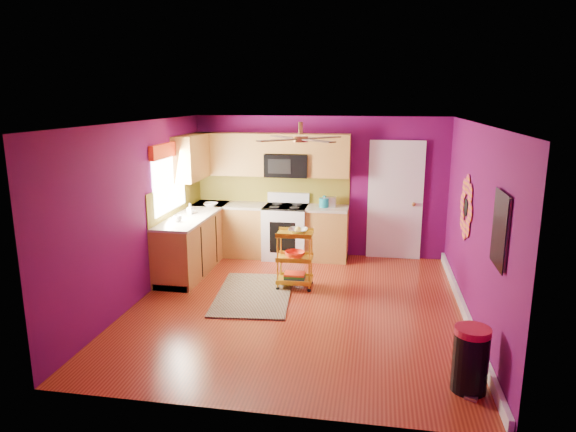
# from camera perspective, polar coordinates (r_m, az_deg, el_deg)

# --- Properties ---
(ground) EXTENTS (5.00, 5.00, 0.00)m
(ground) POSITION_cam_1_polar(r_m,az_deg,el_deg) (7.21, 1.07, -9.96)
(ground) COLOR maroon
(ground) RESTS_ON ground
(room_envelope) EXTENTS (4.54, 5.04, 2.52)m
(room_envelope) POSITION_cam_1_polar(r_m,az_deg,el_deg) (6.73, 1.35, 2.92)
(room_envelope) COLOR #5C0A4E
(room_envelope) RESTS_ON ground
(lower_cabinets) EXTENTS (2.81, 2.31, 0.94)m
(lower_cabinets) POSITION_cam_1_polar(r_m,az_deg,el_deg) (9.02, -5.64, -2.33)
(lower_cabinets) COLOR olive
(lower_cabinets) RESTS_ON ground
(electric_range) EXTENTS (0.76, 0.66, 1.13)m
(electric_range) POSITION_cam_1_polar(r_m,az_deg,el_deg) (9.17, -0.25, -1.69)
(electric_range) COLOR white
(electric_range) RESTS_ON ground
(upper_cabinetry) EXTENTS (2.80, 2.30, 1.26)m
(upper_cabinetry) POSITION_cam_1_polar(r_m,az_deg,el_deg) (9.07, -4.59, 6.58)
(upper_cabinetry) COLOR olive
(upper_cabinetry) RESTS_ON ground
(left_window) EXTENTS (0.08, 1.35, 1.08)m
(left_window) POSITION_cam_1_polar(r_m,az_deg,el_deg) (8.33, -13.06, 5.28)
(left_window) COLOR white
(left_window) RESTS_ON ground
(panel_door) EXTENTS (0.95, 0.11, 2.15)m
(panel_door) POSITION_cam_1_polar(r_m,az_deg,el_deg) (9.21, 11.81, 1.56)
(panel_door) COLOR white
(panel_door) RESTS_ON ground
(right_wall_art) EXTENTS (0.04, 2.74, 1.04)m
(right_wall_art) POSITION_cam_1_polar(r_m,az_deg,el_deg) (6.48, 20.49, -0.01)
(right_wall_art) COLOR black
(right_wall_art) RESTS_ON ground
(ceiling_fan) EXTENTS (1.01, 1.01, 0.26)m
(ceiling_fan) POSITION_cam_1_polar(r_m,az_deg,el_deg) (6.85, 1.41, 8.65)
(ceiling_fan) COLOR #BF8C3F
(ceiling_fan) RESTS_ON ground
(shag_rug) EXTENTS (1.21, 1.81, 0.02)m
(shag_rug) POSITION_cam_1_polar(r_m,az_deg,el_deg) (7.59, -3.83, -8.66)
(shag_rug) COLOR black
(shag_rug) RESTS_ON ground
(rolling_cart) EXTENTS (0.54, 0.40, 0.96)m
(rolling_cart) POSITION_cam_1_polar(r_m,az_deg,el_deg) (7.70, 0.81, -4.52)
(rolling_cart) COLOR gold
(rolling_cart) RESTS_ON ground
(trash_can) EXTENTS (0.45, 0.45, 0.66)m
(trash_can) POSITION_cam_1_polar(r_m,az_deg,el_deg) (5.48, 19.61, -14.77)
(trash_can) COLOR black
(trash_can) RESTS_ON ground
(teal_kettle) EXTENTS (0.18, 0.18, 0.21)m
(teal_kettle) POSITION_cam_1_polar(r_m,az_deg,el_deg) (8.98, 4.06, 1.52)
(teal_kettle) COLOR #127C8C
(teal_kettle) RESTS_ON lower_cabinets
(toaster) EXTENTS (0.22, 0.15, 0.18)m
(toaster) POSITION_cam_1_polar(r_m,az_deg,el_deg) (9.01, 4.64, 1.59)
(toaster) COLOR beige
(toaster) RESTS_ON lower_cabinets
(soap_bottle_a) EXTENTS (0.08, 0.08, 0.17)m
(soap_bottle_a) POSITION_cam_1_polar(r_m,az_deg,el_deg) (8.57, -10.85, 0.77)
(soap_bottle_a) COLOR #EA3F72
(soap_bottle_a) RESTS_ON lower_cabinets
(soap_bottle_b) EXTENTS (0.13, 0.13, 0.17)m
(soap_bottle_b) POSITION_cam_1_polar(r_m,az_deg,el_deg) (8.59, -10.80, 0.80)
(soap_bottle_b) COLOR white
(soap_bottle_b) RESTS_ON lower_cabinets
(counter_dish) EXTENTS (0.24, 0.24, 0.06)m
(counter_dish) POSITION_cam_1_polar(r_m,az_deg,el_deg) (9.14, -8.58, 1.26)
(counter_dish) COLOR white
(counter_dish) RESTS_ON lower_cabinets
(counter_cup) EXTENTS (0.13, 0.13, 0.10)m
(counter_cup) POSITION_cam_1_polar(r_m,az_deg,el_deg) (8.08, -12.17, -0.29)
(counter_cup) COLOR white
(counter_cup) RESTS_ON lower_cabinets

